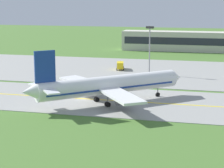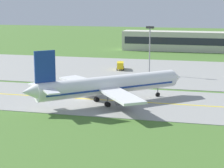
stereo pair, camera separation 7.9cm
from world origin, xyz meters
TOP-DOWN VIEW (x-y plane):
  - ground_plane at (0.00, 0.00)m, footprint 500.00×500.00m
  - taxiway_strip at (0.00, 0.00)m, footprint 240.00×28.00m
  - apron_pad at (10.00, 42.00)m, footprint 140.00×52.00m
  - taxiway_centreline at (0.00, 0.00)m, footprint 220.00×0.60m
  - airplane_lead at (6.44, -2.74)m, footprint 31.75×30.68m
  - service_truck_baggage at (-1.37, 42.72)m, footprint 3.36×6.30m
  - terminal_building at (20.13, 98.64)m, footprint 65.67×9.13m
  - apron_light_mast at (9.19, 36.70)m, footprint 2.40×0.50m

SIDE VIEW (x-z plane):
  - ground_plane at x=0.00m, z-range 0.00..0.00m
  - taxiway_strip at x=0.00m, z-range 0.00..0.10m
  - apron_pad at x=10.00m, z-range 0.00..0.10m
  - taxiway_centreline at x=0.00m, z-range 0.10..0.11m
  - service_truck_baggage at x=-1.37m, z-range 0.23..2.83m
  - airplane_lead at x=6.44m, z-range -2.22..10.48m
  - terminal_building at x=20.13m, z-range -0.58..9.20m
  - apron_light_mast at x=9.19m, z-range 1.98..16.68m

